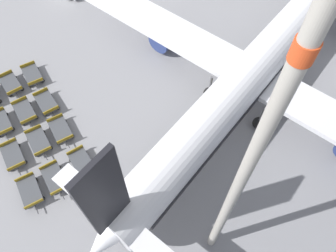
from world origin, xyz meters
TOP-DOWN VIEW (x-y plane):
  - airplane at (16.97, -5.32)m, footprint 38.13×41.07m
  - baggage_dolly_row_near_col_b at (3.73, -23.60)m, footprint 3.35×2.01m
  - baggage_dolly_row_near_col_c at (7.23, -24.62)m, footprint 3.35×2.04m
  - baggage_dolly_row_near_col_d at (10.84, -25.38)m, footprint 3.34×2.10m
  - baggage_dolly_row_mid_a_col_a at (0.54, -20.66)m, footprint 3.35×1.88m
  - baggage_dolly_row_mid_a_col_b at (4.18, -21.51)m, footprint 3.35×1.96m
  - baggage_dolly_row_mid_a_col_c at (7.63, -22.40)m, footprint 3.35×2.02m
  - baggage_dolly_row_mid_a_col_d at (11.33, -23.45)m, footprint 3.35×2.02m
  - baggage_dolly_row_mid_b_col_a at (1.03, -18.61)m, footprint 3.34×2.07m
  - baggage_dolly_row_mid_b_col_b at (4.74, -19.59)m, footprint 3.35×1.94m
  - baggage_dolly_row_mid_b_col_c at (8.03, -20.44)m, footprint 3.35×2.05m
  - baggage_dolly_row_mid_b_col_d at (11.82, -21.12)m, footprint 3.35×1.96m
  - apron_light_mast at (23.20, -18.51)m, footprint 2.00×0.70m
  - stand_guidance_stripe at (16.81, -14.03)m, footprint 2.89×28.90m

SIDE VIEW (x-z plane):
  - stand_guidance_stripe at x=16.81m, z-range 0.00..0.01m
  - baggage_dolly_row_near_col_b at x=3.73m, z-range 0.00..0.92m
  - baggage_dolly_row_near_col_c at x=7.23m, z-range 0.00..0.92m
  - baggage_dolly_row_near_col_d at x=10.84m, z-range 0.00..0.92m
  - baggage_dolly_row_mid_a_col_a at x=0.54m, z-range 0.00..0.92m
  - baggage_dolly_row_mid_a_col_b at x=4.18m, z-range 0.00..0.92m
  - baggage_dolly_row_mid_a_col_c at x=7.63m, z-range 0.00..0.92m
  - baggage_dolly_row_mid_a_col_d at x=11.33m, z-range 0.00..0.92m
  - baggage_dolly_row_mid_b_col_a at x=1.03m, z-range 0.00..0.92m
  - baggage_dolly_row_mid_b_col_b at x=4.74m, z-range 0.00..0.92m
  - baggage_dolly_row_mid_b_col_c at x=8.03m, z-range 0.00..0.92m
  - baggage_dolly_row_mid_b_col_d at x=11.82m, z-range 0.00..0.92m
  - airplane at x=16.97m, z-range -2.75..9.57m
  - apron_light_mast at x=23.20m, z-range 1.69..25.82m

